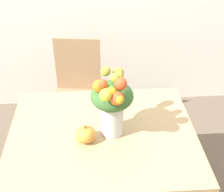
# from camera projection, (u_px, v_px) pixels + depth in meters

# --- Properties ---
(dining_table) EXTENTS (1.14, 0.93, 0.74)m
(dining_table) POSITION_uv_depth(u_px,v_px,m) (102.00, 145.00, 1.97)
(dining_table) COLOR tan
(dining_table) RESTS_ON ground_plane
(flower_vase) EXTENTS (0.25, 0.34, 0.43)m
(flower_vase) POSITION_uv_depth(u_px,v_px,m) (112.00, 102.00, 1.77)
(flower_vase) COLOR silver
(flower_vase) RESTS_ON dining_table
(pumpkin) EXTENTS (0.12, 0.12, 0.11)m
(pumpkin) POSITION_uv_depth(u_px,v_px,m) (86.00, 134.00, 1.82)
(pumpkin) COLOR gold
(pumpkin) RESTS_ON dining_table
(dining_chair_near_window) EXTENTS (0.47, 0.47, 0.93)m
(dining_chair_near_window) POSITION_uv_depth(u_px,v_px,m) (77.00, 92.00, 2.75)
(dining_chair_near_window) COLOR #9E7A56
(dining_chair_near_window) RESTS_ON ground_plane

